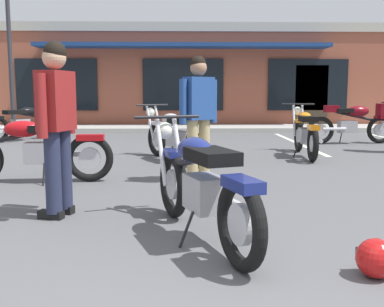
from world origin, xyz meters
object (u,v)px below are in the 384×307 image
(motorcycle_red_sportbike, at_px, (305,132))
(person_in_shorts_foreground, at_px, (198,111))
(motorcycle_silver_naked, at_px, (174,135))
(person_by_back_row, at_px, (56,119))
(motorcycle_black_cruiser, at_px, (24,122))
(motorcycle_blue_standard, at_px, (33,148))
(motorcycle_foreground_classic, at_px, (200,183))
(helmet_on_pavement, at_px, (376,258))
(motorcycle_green_cafe_racer, at_px, (356,121))
(parking_lot_lamp_post, at_px, (7,20))

(motorcycle_red_sportbike, xyz_separation_m, person_in_shorts_foreground, (-2.11, -2.45, 0.49))
(motorcycle_silver_naked, height_order, person_by_back_row, person_by_back_row)
(motorcycle_black_cruiser, xyz_separation_m, motorcycle_blue_standard, (1.94, -5.45, 0.00))
(motorcycle_red_sportbike, relative_size, person_by_back_row, 1.26)
(person_in_shorts_foreground, bearing_deg, motorcycle_foreground_classic, -91.94)
(helmet_on_pavement, bearing_deg, motorcycle_green_cafe_racer, 69.94)
(motorcycle_red_sportbike, bearing_deg, person_by_back_row, -130.34)
(motorcycle_black_cruiser, distance_m, motorcycle_silver_naked, 5.17)
(motorcycle_foreground_classic, bearing_deg, motorcycle_black_cruiser, 117.36)
(motorcycle_green_cafe_racer, distance_m, parking_lot_lamp_post, 9.66)
(motorcycle_silver_naked, bearing_deg, parking_lot_lamp_post, 132.37)
(person_by_back_row, bearing_deg, motorcycle_green_cafe_racer, 49.74)
(motorcycle_blue_standard, bearing_deg, helmet_on_pavement, -45.18)
(motorcycle_black_cruiser, relative_size, motorcycle_blue_standard, 0.84)
(motorcycle_black_cruiser, xyz_separation_m, motorcycle_silver_naked, (3.80, -3.50, 0.00))
(motorcycle_green_cafe_racer, distance_m, person_by_back_row, 8.20)
(motorcycle_black_cruiser, bearing_deg, motorcycle_red_sportbike, -25.59)
(motorcycle_foreground_classic, xyz_separation_m, motorcycle_black_cruiser, (-4.07, 7.86, 0.00))
(person_by_back_row, height_order, parking_lot_lamp_post, parking_lot_lamp_post)
(person_by_back_row, bearing_deg, motorcycle_red_sportbike, 49.66)
(motorcycle_silver_naked, distance_m, motorcycle_blue_standard, 2.69)
(motorcycle_blue_standard, height_order, helmet_on_pavement, motorcycle_blue_standard)
(motorcycle_black_cruiser, height_order, helmet_on_pavement, motorcycle_black_cruiser)
(motorcycle_green_cafe_racer, bearing_deg, motorcycle_foreground_classic, -119.65)
(motorcycle_silver_naked, height_order, parking_lot_lamp_post, parking_lot_lamp_post)
(motorcycle_blue_standard, bearing_deg, person_in_shorts_foreground, 0.05)
(helmet_on_pavement, bearing_deg, motorcycle_red_sportbike, 79.21)
(motorcycle_red_sportbike, relative_size, motorcycle_silver_naked, 1.11)
(person_by_back_row, bearing_deg, helmet_on_pavement, -32.32)
(person_by_back_row, distance_m, parking_lot_lamp_post, 9.79)
(motorcycle_black_cruiser, bearing_deg, motorcycle_green_cafe_racer, -6.47)
(motorcycle_blue_standard, distance_m, person_in_shorts_foreground, 2.26)
(motorcycle_blue_standard, bearing_deg, motorcycle_red_sportbike, 29.53)
(motorcycle_foreground_classic, distance_m, person_by_back_row, 1.58)
(motorcycle_blue_standard, bearing_deg, motorcycle_black_cruiser, 109.58)
(motorcycle_black_cruiser, xyz_separation_m, parking_lot_lamp_post, (-0.90, 1.65, 2.74))
(motorcycle_green_cafe_racer, bearing_deg, person_by_back_row, -130.26)
(motorcycle_red_sportbike, relative_size, motorcycle_blue_standard, 1.00)
(motorcycle_silver_naked, xyz_separation_m, person_in_shorts_foreground, (0.35, -1.95, 0.49))
(motorcycle_black_cruiser, relative_size, person_by_back_row, 1.06)
(motorcycle_red_sportbike, bearing_deg, motorcycle_silver_naked, -168.49)
(motorcycle_silver_naked, distance_m, helmet_on_pavement, 5.39)
(parking_lot_lamp_post, bearing_deg, motorcycle_blue_standard, -68.19)
(motorcycle_foreground_classic, xyz_separation_m, person_by_back_row, (-1.34, 0.70, 0.49))
(motorcycle_foreground_classic, bearing_deg, motorcycle_silver_naked, 93.53)
(motorcycle_silver_naked, xyz_separation_m, person_by_back_row, (-1.07, -3.66, 0.49))
(motorcycle_red_sportbike, xyz_separation_m, motorcycle_silver_naked, (-2.46, -0.50, 0.00))
(motorcycle_blue_standard, height_order, motorcycle_green_cafe_racer, same)
(motorcycle_black_cruiser, height_order, motorcycle_blue_standard, same)
(motorcycle_silver_naked, relative_size, helmet_on_pavement, 7.32)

